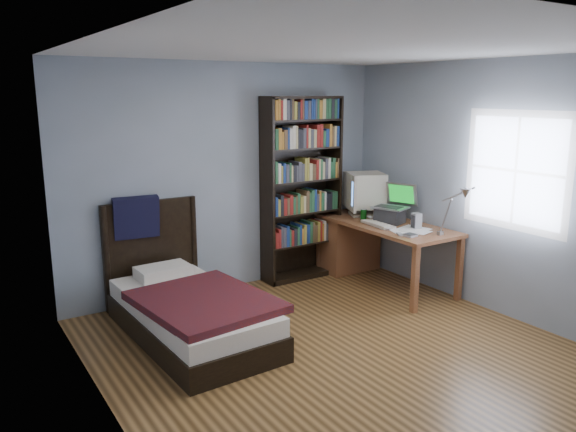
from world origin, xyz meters
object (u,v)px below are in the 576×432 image
object	(u,v)px
crt_monitor	(364,191)
soda_can	(364,215)
bookshelf	(302,189)
desk_lamp	(462,198)
desk	(357,240)
keyboard	(378,224)
laptop	(391,212)
speaker	(416,221)
bed	(187,307)

from	to	relation	value
crt_monitor	soda_can	distance (m)	0.36
bookshelf	desk_lamp	bearing A→B (deg)	-70.23
crt_monitor	desk	bearing A→B (deg)	151.65
desk	bookshelf	distance (m)	0.95
keyboard	bookshelf	bearing A→B (deg)	125.44
desk_lamp	bookshelf	world-z (taller)	bookshelf
laptop	keyboard	bearing A→B (deg)	-170.21
desk	speaker	world-z (taller)	speaker
keyboard	crt_monitor	bearing A→B (deg)	71.32
soda_can	bed	world-z (taller)	bed
crt_monitor	bookshelf	bearing A→B (deg)	158.19
desk	bed	size ratio (longest dim) A/B	0.85
keyboard	soda_can	world-z (taller)	soda_can
keyboard	bookshelf	world-z (taller)	bookshelf
laptop	bookshelf	world-z (taller)	bookshelf
speaker	bed	distance (m)	2.61
desk	laptop	size ratio (longest dim) A/B	3.69
crt_monitor	soda_can	world-z (taller)	crt_monitor
bookshelf	laptop	bearing A→B (deg)	-46.77
bookshelf	keyboard	bearing A→B (deg)	-58.68
crt_monitor	laptop	distance (m)	0.51
keyboard	speaker	xyz separation A→B (m)	(0.25, -0.33, 0.07)
desk_lamp	crt_monitor	bearing A→B (deg)	87.83
laptop	bookshelf	xyz separation A→B (m)	(-0.71, 0.76, 0.22)
soda_can	desk_lamp	bearing A→B (deg)	-84.93
desk	bookshelf	world-z (taller)	bookshelf
desk	soda_can	size ratio (longest dim) A/B	13.58
crt_monitor	keyboard	world-z (taller)	crt_monitor
soda_can	bookshelf	bearing A→B (deg)	136.88
bookshelf	crt_monitor	bearing A→B (deg)	-21.81
soda_can	bookshelf	size ratio (longest dim) A/B	0.06
keyboard	desk	bearing A→B (deg)	77.29
bed	crt_monitor	bearing A→B (deg)	11.64
soda_can	bookshelf	world-z (taller)	bookshelf
crt_monitor	keyboard	size ratio (longest dim) A/B	1.42
desk	laptop	xyz separation A→B (m)	(0.06, -0.51, 0.43)
laptop	crt_monitor	bearing A→B (deg)	91.26
keyboard	speaker	distance (m)	0.42
soda_can	bed	bearing A→B (deg)	-172.66
desk	speaker	size ratio (longest dim) A/B	10.03
speaker	laptop	bearing A→B (deg)	104.08
desk_lamp	bookshelf	size ratio (longest dim) A/B	0.26
crt_monitor	laptop	world-z (taller)	crt_monitor
bookshelf	soda_can	bearing A→B (deg)	-43.12
desk_lamp	speaker	xyz separation A→B (m)	(0.09, 0.67, -0.37)
laptop	keyboard	distance (m)	0.25
laptop	soda_can	distance (m)	0.32
desk_lamp	soda_can	distance (m)	1.36
desk	crt_monitor	size ratio (longest dim) A/B	2.86
desk_lamp	speaker	distance (m)	0.77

